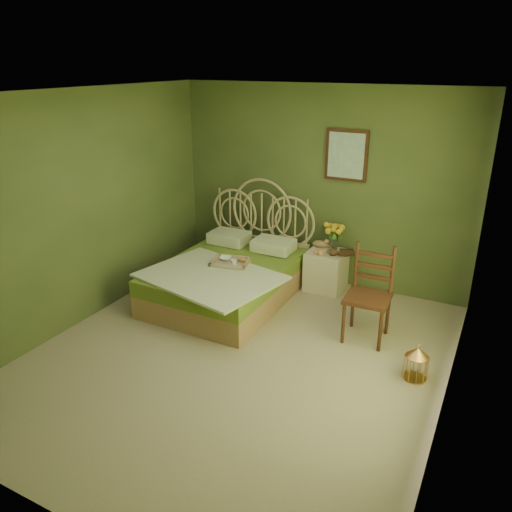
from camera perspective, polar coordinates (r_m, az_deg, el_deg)
The scene contains 14 objects.
floor at distance 5.28m, azimuth -2.08°, elevation -11.37°, with size 4.50×4.50×0.00m, color tan.
ceiling at distance 4.44m, azimuth -2.55°, elevation 18.07°, with size 4.50×4.50×0.00m, color silver.
wall_back at distance 6.67m, azimuth 7.37°, elevation 7.79°, with size 4.00×4.00×0.00m, color #5D6736.
wall_left at distance 5.91m, azimuth -19.49°, elevation 4.92°, with size 4.50×4.50×0.00m, color #5D6736.
wall_right at distance 4.16m, azimuth 22.48°, elevation -2.37°, with size 4.50×4.50×0.00m, color #5D6736.
wall_art at distance 6.44m, azimuth 10.29°, elevation 11.25°, with size 0.54×0.04×0.64m.
bed at distance 6.36m, azimuth -3.16°, elevation -2.30°, with size 1.73×2.19×1.35m.
nightstand at distance 6.66m, azimuth 8.13°, elevation -0.91°, with size 0.48×0.48×0.96m.
chair at distance 5.52m, azimuth 12.96°, elevation -3.56°, with size 0.48×0.48×1.04m.
birdcage at distance 5.10m, azimuth 17.82°, elevation -11.64°, with size 0.22×0.22×0.34m.
book_lower at distance 6.54m, azimuth 9.66°, elevation 0.39°, with size 0.18×0.24×0.02m, color #381E0F.
book_upper at distance 6.53m, azimuth 9.67°, elevation 0.54°, with size 0.15×0.20×0.02m, color #472819.
cereal_bowl at distance 6.26m, azimuth -3.51°, elevation -0.28°, with size 0.15×0.15×0.04m, color white.
coffee_cup at distance 6.08m, azimuth -2.58°, elevation -0.76°, with size 0.08×0.08×0.07m, color white.
Camera 1 is at (2.20, -3.84, 2.87)m, focal length 35.00 mm.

